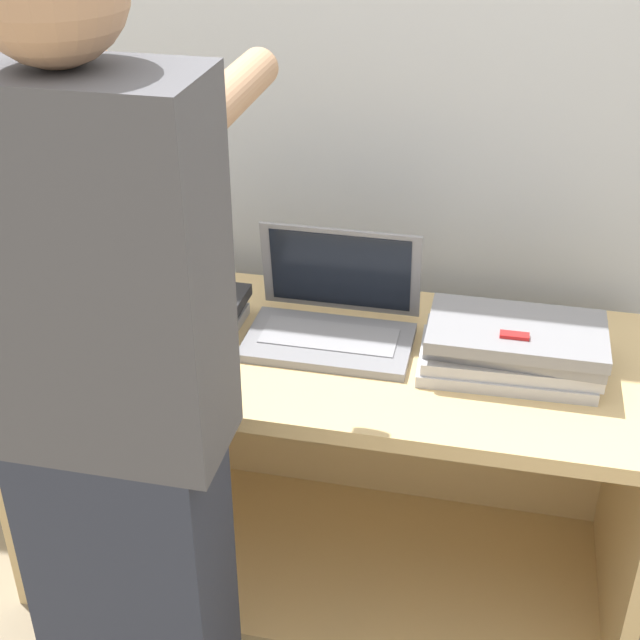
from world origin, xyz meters
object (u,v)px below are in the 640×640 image
Objects in this scene: laptop_stack_right at (513,346)px; person at (114,421)px; laptop_open at (333,318)px; laptop_stack_left at (159,311)px.

person is at bearing -140.27° from laptop_stack_right.
person reaches higher than laptop_open.
laptop_open is 0.41m from laptop_stack_right.
laptop_open is at bearing 66.55° from person.
laptop_open is 0.66m from person.
laptop_stack_left is at bearing -174.01° from laptop_open.
laptop_stack_right is at bearing -0.23° from laptop_stack_left.
laptop_stack_left is 0.24× the size of person.
laptop_open is 0.96× the size of laptop_stack_left.
person is at bearing -75.42° from laptop_stack_left.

